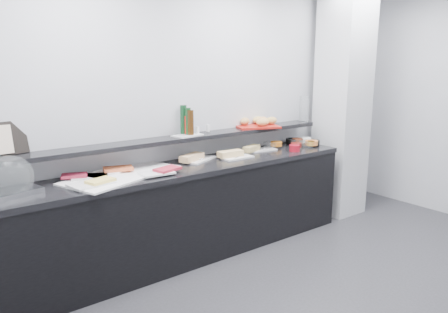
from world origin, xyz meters
TOP-DOWN VIEW (x-y plane):
  - ground at (0.00, 0.00)m, footprint 5.00×5.00m
  - back_wall at (0.00, 2.00)m, footprint 5.00×0.02m
  - column at (1.50, 1.65)m, footprint 0.50×0.50m
  - buffet_cabinet at (-0.70, 1.70)m, footprint 3.60×0.60m
  - counter_top at (-0.70, 1.70)m, footprint 3.62×0.62m
  - wall_shelf at (-0.70, 1.88)m, footprint 3.60×0.25m
  - cloche_base at (-2.22, 1.72)m, footprint 0.45×0.36m
  - cloche_dome at (-2.23, 1.72)m, footprint 0.47×0.39m
  - linen_runner at (-1.34, 1.73)m, footprint 1.12×0.80m
  - platter_meat_a at (-1.59, 1.79)m, footprint 0.34×0.29m
  - food_meat_a at (-1.71, 1.84)m, footprint 0.24×0.19m
  - platter_salmon at (-1.47, 1.82)m, footprint 0.39×0.33m
  - food_salmon at (-1.32, 1.83)m, footprint 0.29×0.23m
  - platter_cheese at (-1.66, 1.58)m, footprint 0.36×0.27m
  - food_cheese at (-1.60, 1.55)m, footprint 0.24×0.18m
  - platter_meat_b at (-1.09, 1.56)m, footprint 0.29×0.21m
  - food_meat_b at (-0.99, 1.56)m, footprint 0.25×0.19m
  - sandwich_plate_left at (-0.47, 1.81)m, footprint 0.42×0.31m
  - sandwich_food_left at (-0.57, 1.81)m, footprint 0.30×0.21m
  - tongs_left at (-0.53, 1.78)m, footprint 0.16×0.04m
  - sandwich_plate_mid at (-0.12, 1.66)m, footprint 0.33×0.14m
  - sandwich_food_mid at (-0.17, 1.71)m, footprint 0.27×0.12m
  - tongs_mid at (-0.12, 1.65)m, footprint 0.15×0.08m
  - sandwich_plate_right at (0.30, 1.81)m, footprint 0.42×0.22m
  - sandwich_food_right at (0.17, 1.78)m, footprint 0.24×0.15m
  - tongs_right at (0.10, 1.76)m, footprint 0.15×0.07m
  - bowl_glass_fruit at (0.50, 1.83)m, footprint 0.17×0.17m
  - fill_glass_fruit at (0.56, 1.80)m, footprint 0.15×0.15m
  - bowl_black_jam at (0.86, 1.84)m, footprint 0.20×0.20m
  - fill_black_jam at (0.90, 1.80)m, footprint 0.14×0.14m
  - bowl_glass_cream at (0.88, 1.81)m, footprint 0.21×0.21m
  - fill_glass_cream at (1.00, 1.78)m, footprint 0.18×0.18m
  - bowl_red_jam at (0.59, 1.55)m, footprint 0.13×0.13m
  - fill_red_jam at (0.68, 1.61)m, footprint 0.13×0.13m
  - bowl_glass_salmon at (0.85, 1.61)m, footprint 0.20×0.20m
  - fill_glass_salmon at (0.93, 1.61)m, footprint 0.15×0.15m
  - bowl_black_fruit at (0.99, 1.62)m, footprint 0.12×0.12m
  - fill_black_fruit at (0.90, 1.59)m, footprint 0.10×0.10m
  - framed_print at (-2.11, 1.98)m, footprint 0.23×0.12m
  - print_art at (-2.20, 1.94)m, footprint 0.17×0.06m
  - condiment_tray at (-0.58, 1.86)m, footprint 0.31×0.22m
  - bottle_green_a at (-0.57, 1.87)m, footprint 0.06×0.06m
  - bottle_brown at (-0.56, 1.84)m, footprint 0.07×0.07m
  - bottle_green_b at (-0.57, 1.94)m, footprint 0.06×0.06m
  - bottle_hot at (-0.57, 1.88)m, footprint 0.05×0.05m
  - shaker_salt at (-0.46, 1.87)m, footprint 0.04×0.04m
  - shaker_pepper at (-0.31, 1.90)m, footprint 0.05×0.05m
  - bread_tray at (0.32, 1.87)m, footprint 0.54×0.46m
  - bread_roll_nw at (0.24, 1.97)m, footprint 0.16×0.14m
  - bread_roll_n at (0.42, 1.96)m, footprint 0.16×0.12m
  - bread_roll_ne at (0.46, 1.91)m, footprint 0.15×0.12m
  - bread_roll_sw at (0.36, 1.81)m, footprint 0.16×0.10m
  - bread_roll_s at (0.34, 1.79)m, footprint 0.16×0.12m
  - bread_roll_se at (0.50, 1.84)m, footprint 0.15×0.12m
  - bread_roll_midw at (0.43, 1.90)m, footprint 0.15×0.10m
  - bread_roll_mide at (0.53, 1.85)m, footprint 0.14×0.10m
  - carafe at (1.07, 1.87)m, footprint 0.13×0.13m

SIDE VIEW (x-z plane):
  - ground at x=0.00m, z-range 0.00..0.00m
  - buffet_cabinet at x=-0.70m, z-range 0.00..0.85m
  - counter_top at x=-0.70m, z-range 0.85..0.90m
  - linen_runner at x=-1.34m, z-range 0.90..0.91m
  - sandwich_plate_left at x=-0.47m, z-range 0.90..0.91m
  - sandwich_plate_mid at x=-0.12m, z-range 0.90..0.91m
  - sandwich_plate_right at x=0.30m, z-range 0.90..0.91m
  - tongs_left at x=-0.53m, z-range 0.92..0.92m
  - tongs_mid at x=-0.12m, z-range 0.92..0.92m
  - tongs_right at x=0.10m, z-range 0.92..0.92m
  - cloche_base at x=-2.22m, z-range 0.90..0.94m
  - platter_meat_a at x=-1.59m, z-range 0.92..0.93m
  - platter_salmon at x=-1.47m, z-range 0.92..0.93m
  - platter_cheese at x=-1.66m, z-range 0.92..0.93m
  - platter_meat_b at x=-1.09m, z-range 0.92..0.93m
  - bowl_glass_fruit at x=0.50m, z-range 0.90..0.97m
  - bowl_black_jam at x=0.86m, z-range 0.90..0.97m
  - bowl_glass_cream at x=0.88m, z-range 0.90..0.97m
  - bowl_red_jam at x=0.59m, z-range 0.90..0.97m
  - bowl_glass_salmon at x=0.85m, z-range 0.90..0.97m
  - bowl_black_fruit at x=0.99m, z-range 0.90..0.97m
  - food_meat_a at x=-1.71m, z-range 0.93..0.95m
  - food_salmon at x=-1.32m, z-range 0.93..0.95m
  - food_cheese at x=-1.60m, z-range 0.93..0.95m
  - food_meat_b at x=-0.99m, z-range 0.93..0.95m
  - sandwich_food_left at x=-0.57m, z-range 0.91..0.97m
  - sandwich_food_mid at x=-0.17m, z-range 0.91..0.97m
  - sandwich_food_right at x=0.17m, z-range 0.91..0.97m
  - fill_glass_fruit at x=0.56m, z-range 0.92..0.97m
  - fill_black_jam at x=0.90m, z-range 0.92..0.97m
  - fill_glass_cream at x=1.00m, z-range 0.92..0.97m
  - fill_red_jam at x=0.68m, z-range 0.92..0.97m
  - fill_glass_salmon at x=0.93m, z-range 0.92..0.97m
  - fill_black_fruit at x=0.90m, z-range 0.92..0.97m
  - cloche_dome at x=-2.23m, z-range 0.86..1.20m
  - wall_shelf at x=-0.70m, z-range 1.11..1.15m
  - condiment_tray at x=-0.58m, z-range 1.15..1.16m
  - bread_tray at x=0.32m, z-range 1.15..1.17m
  - shaker_salt at x=-0.46m, z-range 1.16..1.23m
  - shaker_pepper at x=-0.31m, z-range 1.16..1.23m
  - bread_roll_nw at x=0.24m, z-range 1.17..1.25m
  - bread_roll_n at x=0.42m, z-range 1.17..1.25m
  - bread_roll_ne at x=0.46m, z-range 1.17..1.25m
  - bread_roll_sw at x=0.36m, z-range 1.17..1.25m
  - bread_roll_s at x=0.34m, z-range 1.17..1.25m
  - bread_roll_se at x=0.50m, z-range 1.17..1.25m
  - bread_roll_midw at x=0.43m, z-range 1.17..1.25m
  - bread_roll_mide at x=0.53m, z-range 1.17..1.25m
  - bottle_hot at x=-0.57m, z-range 1.16..1.34m
  - framed_print at x=-2.11m, z-range 1.15..1.41m
  - print_art at x=-2.20m, z-range 1.17..1.39m
  - bottle_brown at x=-0.56m, z-range 1.16..1.40m
  - bottle_green_a at x=-0.57m, z-range 1.16..1.42m
  - carafe at x=1.07m, z-range 1.15..1.45m
  - bottle_green_b at x=-0.57m, z-range 1.16..1.44m
  - back_wall at x=0.00m, z-range 0.00..2.70m
  - column at x=1.50m, z-range 0.00..2.70m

